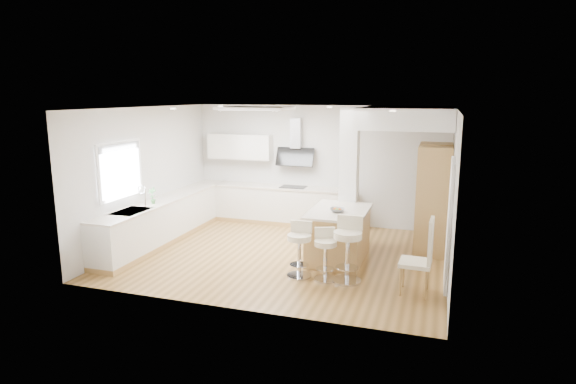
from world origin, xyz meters
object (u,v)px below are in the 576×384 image
at_px(peninsula, 339,234).
at_px(bar_stool_c, 348,246).
at_px(bar_stool_a, 299,246).
at_px(dining_chair, 423,254).
at_px(bar_stool_b, 325,251).

height_order(peninsula, bar_stool_c, bar_stool_c).
distance_m(bar_stool_a, dining_chair, 2.02).
bearing_deg(bar_stool_a, bar_stool_c, -0.13).
xyz_separation_m(bar_stool_a, bar_stool_c, (0.82, 0.04, 0.08)).
height_order(bar_stool_a, dining_chair, dining_chair).
bearing_deg(bar_stool_c, bar_stool_b, -173.17).
distance_m(bar_stool_b, dining_chair, 1.57).
bearing_deg(bar_stool_c, dining_chair, -8.85).
distance_m(peninsula, bar_stool_c, 1.10).
xyz_separation_m(bar_stool_c, dining_chair, (1.19, -0.17, 0.04)).
relative_size(bar_stool_b, bar_stool_c, 0.80).
distance_m(peninsula, dining_chair, 1.98).
xyz_separation_m(bar_stool_a, bar_stool_b, (0.45, -0.01, -0.04)).
bearing_deg(bar_stool_b, peninsula, 69.98).
height_order(peninsula, dining_chair, dining_chair).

